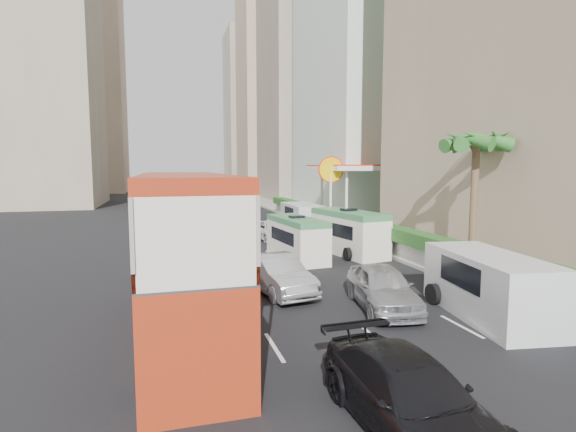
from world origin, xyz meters
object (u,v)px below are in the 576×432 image
object	(u,v)px
double_decker_bus	(185,254)
van_asset	(272,240)
shell_station	(354,196)
panel_van_near	(489,286)
palm_tree	(474,207)
car_black	(409,431)
minibus_far	(348,232)
car_silver_lane_a	(277,293)
minibus_near	(297,239)
car_silver_lane_b	(382,309)
panel_van_far	(302,218)

from	to	relation	value
double_decker_bus	van_asset	size ratio (longest dim) A/B	2.24
shell_station	van_asset	bearing A→B (deg)	-147.72
panel_van_near	palm_tree	bearing A→B (deg)	65.40
car_black	shell_station	xyz separation A→B (m)	(12.02, 29.83, 2.75)
minibus_far	shell_station	distance (m)	13.51
car_silver_lane_a	car_black	world-z (taller)	car_silver_lane_a
car_silver_lane_a	panel_van_near	world-z (taller)	panel_van_near
minibus_near	minibus_far	bearing A→B (deg)	6.69
car_silver_lane_a	minibus_near	world-z (taller)	minibus_near
car_black	palm_tree	size ratio (longest dim) A/B	0.80
car_silver_lane_a	minibus_far	size ratio (longest dim) A/B	0.81
car_silver_lane_b	palm_tree	distance (m)	8.24
van_asset	car_silver_lane_b	bearing A→B (deg)	-98.52
double_decker_bus	panel_van_near	xyz separation A→B (m)	(10.34, -1.38, -1.41)
car_silver_lane_a	shell_station	world-z (taller)	shell_station
car_black	van_asset	size ratio (longest dim) A/B	1.04
car_silver_lane_b	van_asset	world-z (taller)	car_silver_lane_b
car_silver_lane_b	car_black	distance (m)	7.95
double_decker_bus	panel_van_far	world-z (taller)	double_decker_bus
car_black	shell_station	world-z (taller)	shell_station
panel_van_near	double_decker_bus	bearing A→B (deg)	-179.43
shell_station	double_decker_bus	bearing A→B (deg)	-124.82
car_silver_lane_b	panel_van_far	size ratio (longest dim) A/B	0.85
minibus_far	car_black	bearing A→B (deg)	-119.18
car_black	panel_van_far	bearing A→B (deg)	74.35
double_decker_bus	car_black	world-z (taller)	double_decker_bus
car_silver_lane_b	shell_station	size ratio (longest dim) A/B	0.60
palm_tree	car_black	bearing A→B (deg)	-132.20
panel_van_near	palm_tree	xyz separation A→B (m)	(3.46, 5.38, 2.26)
palm_tree	double_decker_bus	bearing A→B (deg)	-163.84
palm_tree	shell_station	world-z (taller)	palm_tree
car_silver_lane_a	van_asset	bearing A→B (deg)	67.64
car_silver_lane_b	shell_station	xyz separation A→B (m)	(8.83, 22.55, 2.75)
car_black	double_decker_bus	bearing A→B (deg)	117.69
panel_van_near	minibus_near	bearing A→B (deg)	115.66
panel_van_far	palm_tree	world-z (taller)	palm_tree
palm_tree	shell_station	distance (m)	19.14
panel_van_far	palm_tree	bearing A→B (deg)	-78.27
car_silver_lane_b	van_asset	bearing A→B (deg)	100.46
van_asset	double_decker_bus	bearing A→B (deg)	-121.10
car_silver_lane_b	panel_van_near	world-z (taller)	panel_van_near
double_decker_bus	car_black	xyz separation A→B (m)	(3.98, -6.83, -2.53)
minibus_far	shell_station	world-z (taller)	shell_station
minibus_far	panel_van_far	world-z (taller)	minibus_far
car_silver_lane_b	double_decker_bus	bearing A→B (deg)	-166.46
panel_van_near	shell_station	distance (m)	25.08
double_decker_bus	panel_van_far	xyz separation A→B (m)	(10.44, 20.90, -1.40)
double_decker_bus	panel_van_far	size ratio (longest dim) A/B	1.94
shell_station	panel_van_far	bearing A→B (deg)	-159.31
minibus_near	minibus_far	distance (m)	3.62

